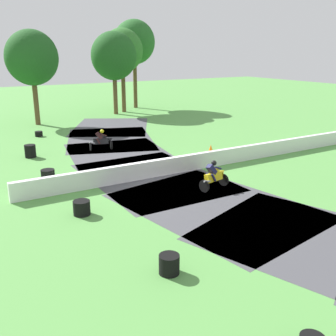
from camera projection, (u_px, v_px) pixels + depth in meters
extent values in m
plane|color=#569947|center=(152.00, 177.00, 20.86)|extent=(120.00, 120.00, 0.00)
cube|color=#47474C|center=(111.00, 127.00, 34.50)|extent=(9.59, 10.55, 0.01)
cube|color=#47474C|center=(110.00, 139.00, 29.75)|extent=(8.68, 10.20, 0.01)
cube|color=#47474C|center=(121.00, 155.00, 25.16)|extent=(7.54, 9.56, 0.01)
cube|color=#47474C|center=(152.00, 177.00, 20.85)|extent=(6.18, 8.65, 0.01)
cube|color=#47474C|center=(215.00, 206.00, 16.96)|extent=(7.54, 9.56, 0.01)
cube|color=#47474C|center=(329.00, 245.00, 13.59)|extent=(8.69, 10.20, 0.01)
cube|color=white|center=(233.00, 155.00, 23.42)|extent=(25.39, 0.31, 0.90)
cylinder|color=black|center=(111.00, 145.00, 26.59)|extent=(0.26, 0.73, 0.73)
cylinder|color=black|center=(91.00, 146.00, 26.20)|extent=(0.26, 0.73, 0.73)
cube|color=black|center=(101.00, 141.00, 26.38)|extent=(1.06, 0.60, 0.46)
ellipsoid|color=black|center=(103.00, 137.00, 26.42)|extent=(0.51, 0.43, 0.30)
cone|color=black|center=(111.00, 139.00, 26.56)|extent=(0.44, 0.44, 0.47)
cylinder|color=#B2B2B7|center=(92.00, 143.00, 26.10)|extent=(0.42, 0.21, 0.18)
cube|color=#331919|center=(99.00, 136.00, 26.34)|extent=(0.53, 0.47, 0.62)
sphere|color=yellow|center=(102.00, 131.00, 26.39)|extent=(0.26, 0.26, 0.26)
cylinder|color=#331919|center=(103.00, 135.00, 26.59)|extent=(0.43, 0.23, 0.24)
cylinder|color=#331919|center=(104.00, 135.00, 26.24)|extent=(0.43, 0.23, 0.24)
cylinder|color=#331919|center=(98.00, 141.00, 26.50)|extent=(0.27, 0.25, 0.42)
cylinder|color=#331919|center=(98.00, 141.00, 26.16)|extent=(0.27, 0.25, 0.42)
cylinder|color=black|center=(224.00, 180.00, 19.44)|extent=(0.22, 0.71, 0.70)
cylinder|color=black|center=(204.00, 186.00, 18.55)|extent=(0.22, 0.71, 0.70)
cube|color=yellow|center=(213.00, 177.00, 18.95)|extent=(1.05, 0.54, 0.45)
ellipsoid|color=yellow|center=(215.00, 171.00, 19.02)|extent=(0.49, 0.40, 0.29)
cone|color=yellow|center=(222.00, 172.00, 19.36)|extent=(0.45, 0.42, 0.46)
cylinder|color=#B2B2B7|center=(207.00, 181.00, 18.49)|extent=(0.42, 0.17, 0.17)
cube|color=#1E1E4C|center=(212.00, 170.00, 18.84)|extent=(0.55, 0.37, 0.61)
sphere|color=black|center=(214.00, 163.00, 18.94)|extent=(0.26, 0.26, 0.26)
cylinder|color=#1E1E4C|center=(213.00, 168.00, 19.15)|extent=(0.44, 0.16, 0.24)
cylinder|color=#1E1E4C|center=(218.00, 168.00, 18.88)|extent=(0.44, 0.16, 0.24)
cylinder|color=#1E1E4C|center=(208.00, 177.00, 18.97)|extent=(0.30, 0.17, 0.42)
cylinder|color=#1E1E4C|center=(214.00, 177.00, 18.69)|extent=(0.30, 0.17, 0.42)
cylinder|color=black|center=(39.00, 135.00, 30.58)|extent=(0.58, 0.58, 0.20)
cylinder|color=black|center=(39.00, 133.00, 30.52)|extent=(0.58, 0.58, 0.20)
cylinder|color=black|center=(31.00, 156.00, 24.63)|extent=(0.68, 0.68, 0.20)
cylinder|color=black|center=(30.00, 153.00, 24.58)|extent=(0.68, 0.68, 0.20)
cylinder|color=black|center=(30.00, 150.00, 24.52)|extent=(0.68, 0.68, 0.20)
cylinder|color=black|center=(30.00, 146.00, 24.46)|extent=(0.68, 0.68, 0.20)
cylinder|color=black|center=(48.00, 179.00, 20.21)|extent=(0.70, 0.70, 0.20)
cylinder|color=black|center=(48.00, 175.00, 20.15)|extent=(0.70, 0.70, 0.20)
cylinder|color=black|center=(48.00, 172.00, 20.09)|extent=(0.70, 0.70, 0.20)
cylinder|color=black|center=(82.00, 212.00, 16.06)|extent=(0.70, 0.70, 0.20)
cylinder|color=black|center=(82.00, 208.00, 16.00)|extent=(0.70, 0.70, 0.20)
cylinder|color=black|center=(81.00, 203.00, 15.94)|extent=(0.70, 0.70, 0.20)
cylinder|color=black|center=(169.00, 270.00, 11.84)|extent=(0.63, 0.63, 0.20)
cylinder|color=black|center=(169.00, 264.00, 11.79)|extent=(0.63, 0.63, 0.20)
cylinder|color=black|center=(169.00, 258.00, 11.73)|extent=(0.63, 0.63, 0.20)
cone|color=orange|center=(211.00, 148.00, 26.12)|extent=(0.28, 0.28, 0.44)
cylinder|color=brown|center=(36.00, 103.00, 34.93)|extent=(0.44, 0.44, 3.92)
ellipsoid|color=#1E511E|center=(32.00, 58.00, 33.81)|extent=(4.52, 4.52, 4.74)
cylinder|color=brown|center=(115.00, 95.00, 40.80)|extent=(0.44, 0.44, 3.94)
ellipsoid|color=#1E511E|center=(114.00, 56.00, 39.67)|extent=(4.62, 4.62, 4.85)
cylinder|color=brown|center=(124.00, 91.00, 42.10)|extent=(0.44, 0.44, 4.59)
ellipsoid|color=#2D6B28|center=(122.00, 50.00, 40.91)|extent=(4.32, 4.32, 4.54)
cylinder|color=brown|center=(135.00, 84.00, 45.12)|extent=(0.44, 0.44, 5.36)
ellipsoid|color=#235B23|center=(134.00, 42.00, 43.78)|extent=(4.63, 4.63, 4.87)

